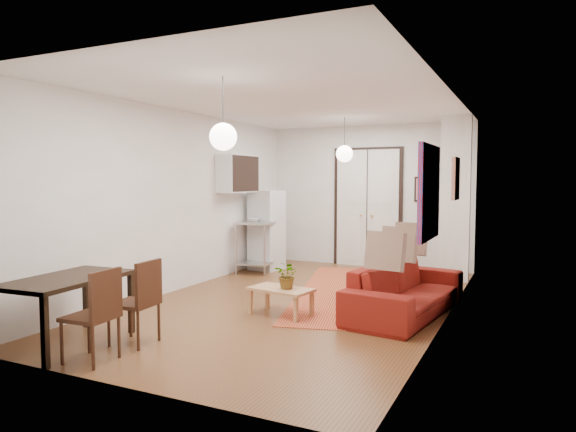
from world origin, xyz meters
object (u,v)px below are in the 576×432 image
at_px(coffee_table, 281,292).
at_px(black_side_chair, 392,250).
at_px(kitchen_counter, 261,237).
at_px(fridge, 267,230).
at_px(dining_chair_near, 139,294).
at_px(dining_table, 67,285).
at_px(dining_chair_far, 97,306).
at_px(sofa, 406,289).

height_order(coffee_table, black_side_chair, black_side_chair).
xyz_separation_m(kitchen_counter, black_side_chair, (2.46, 0.55, -0.18)).
distance_m(fridge, dining_chair_near, 4.74).
relative_size(dining_table, black_side_chair, 1.68).
bearing_deg(dining_table, dining_chair_far, -15.59).
bearing_deg(kitchen_counter, dining_table, -94.18).
relative_size(fridge, dining_chair_near, 1.71).
height_order(kitchen_counter, dining_chair_near, kitchen_counter).
relative_size(coffee_table, fridge, 0.56).
bearing_deg(black_side_chair, dining_chair_far, 59.65).
bearing_deg(fridge, kitchen_counter, -112.54).
relative_size(fridge, dining_chair_far, 1.71).
bearing_deg(dining_table, coffee_table, 53.66).
distance_m(coffee_table, black_side_chair, 3.52).
height_order(coffee_table, dining_chair_near, dining_chair_near).
bearing_deg(coffee_table, kitchen_counter, 122.62).
bearing_deg(sofa, fridge, 63.49).
bearing_deg(dining_table, fridge, 93.05).
relative_size(sofa, fridge, 1.45).
relative_size(kitchen_counter, fridge, 0.87).
height_order(coffee_table, dining_chair_far, dining_chair_far).
xyz_separation_m(sofa, dining_chair_far, (-2.40, -3.01, 0.20)).
relative_size(coffee_table, black_side_chair, 1.07).
relative_size(dining_chair_near, black_side_chair, 1.11).
distance_m(dining_chair_far, black_side_chair, 5.91).
bearing_deg(dining_chair_near, sofa, 131.07).
distance_m(sofa, dining_chair_near, 3.40).
relative_size(dining_table, dining_chair_near, 1.51).
relative_size(kitchen_counter, black_side_chair, 1.66).
height_order(kitchen_counter, black_side_chair, kitchen_counter).
bearing_deg(black_side_chair, kitchen_counter, -2.68).
height_order(sofa, dining_chair_near, dining_chair_near).
bearing_deg(dining_table, kitchen_counter, 93.82).
xyz_separation_m(coffee_table, dining_table, (-1.53, -2.08, 0.34)).
bearing_deg(coffee_table, black_side_chair, 80.14).
bearing_deg(dining_chair_near, kitchen_counter, -172.34).
bearing_deg(dining_chair_far, sofa, 137.49).
distance_m(dining_table, dining_chair_near, 0.76).
distance_m(kitchen_counter, fridge, 0.18).
height_order(dining_table, dining_chair_far, dining_chair_far).
xyz_separation_m(sofa, kitchen_counter, (-3.34, 2.15, 0.32)).
height_order(coffee_table, kitchen_counter, kitchen_counter).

